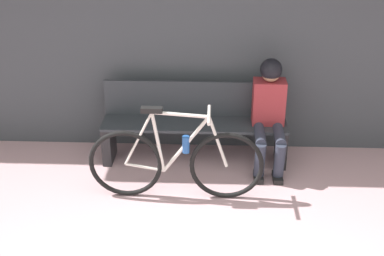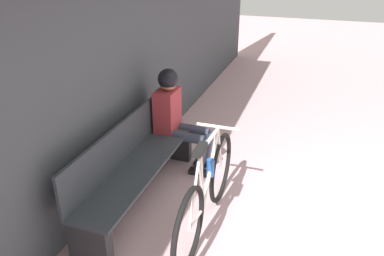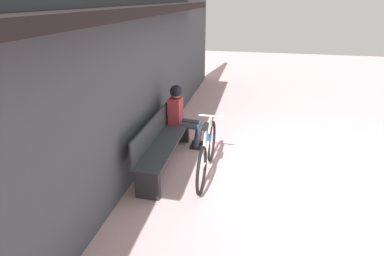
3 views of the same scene
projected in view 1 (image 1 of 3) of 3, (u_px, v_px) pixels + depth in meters
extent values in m
cube|color=#3D4247|center=(202.00, 9.00, 5.65)|extent=(12.00, 0.12, 3.20)
cube|color=#2D3338|center=(194.00, 124.00, 5.77)|extent=(1.99, 0.42, 0.03)
cube|color=#2D3338|center=(195.00, 99.00, 5.84)|extent=(1.99, 0.03, 0.40)
cube|color=#232326|center=(109.00, 141.00, 5.90)|extent=(0.10, 0.36, 0.44)
cube|color=#232326|center=(281.00, 145.00, 5.83)|extent=(0.10, 0.36, 0.44)
torus|color=black|center=(126.00, 164.00, 5.19)|extent=(0.72, 0.05, 0.72)
torus|color=black|center=(227.00, 166.00, 5.15)|extent=(0.72, 0.05, 0.72)
cylinder|color=silver|center=(180.00, 115.00, 4.93)|extent=(0.53, 0.03, 0.07)
cylinder|color=silver|center=(186.00, 144.00, 5.06)|extent=(0.46, 0.03, 0.61)
cylinder|color=silver|center=(158.00, 142.00, 5.06)|extent=(0.13, 0.03, 0.63)
cylinder|color=silver|center=(145.00, 167.00, 5.19)|extent=(0.38, 0.03, 0.09)
cylinder|color=silver|center=(138.00, 139.00, 5.06)|extent=(0.30, 0.02, 0.57)
cylinder|color=silver|center=(218.00, 142.00, 5.04)|extent=(0.21, 0.03, 0.53)
cube|color=black|center=(152.00, 110.00, 4.92)|extent=(0.20, 0.07, 0.05)
cylinder|color=silver|center=(209.00, 115.00, 4.92)|extent=(0.03, 0.40, 0.03)
cylinder|color=#235199|center=(186.00, 144.00, 5.06)|extent=(0.07, 0.07, 0.17)
cylinder|color=#2D3342|center=(260.00, 134.00, 5.55)|extent=(0.11, 0.43, 0.13)
cylinder|color=#2D3342|center=(260.00, 160.00, 5.47)|extent=(0.11, 0.17, 0.41)
cube|color=black|center=(258.00, 177.00, 5.60)|extent=(0.10, 0.22, 0.06)
cylinder|color=#2D3342|center=(279.00, 134.00, 5.54)|extent=(0.11, 0.43, 0.13)
cylinder|color=#2D3342|center=(279.00, 160.00, 5.46)|extent=(0.11, 0.17, 0.41)
cube|color=black|center=(278.00, 178.00, 5.59)|extent=(0.10, 0.22, 0.06)
cube|color=maroon|center=(269.00, 102.00, 5.66)|extent=(0.34, 0.22, 0.48)
sphere|color=#9E7556|center=(271.00, 72.00, 5.49)|extent=(0.20, 0.20, 0.20)
sphere|color=black|center=(271.00, 69.00, 5.48)|extent=(0.23, 0.23, 0.23)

